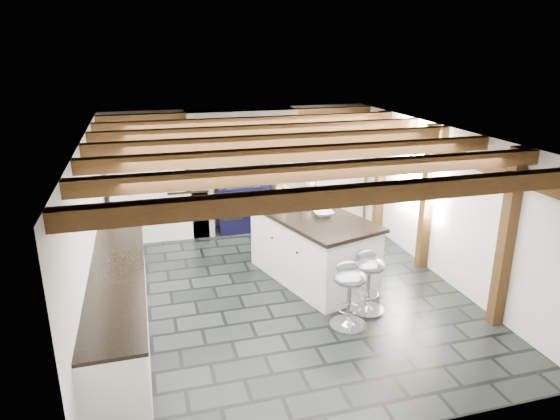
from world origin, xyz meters
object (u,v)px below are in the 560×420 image
object	(u,v)px
bar_stool_near	(368,275)
kitchen_island	(312,246)
range_cooker	(243,206)
bar_stool_far	(349,288)

from	to	relation	value
bar_stool_near	kitchen_island	bearing A→B (deg)	110.43
range_cooker	bar_stool_near	bearing A→B (deg)	-75.00
kitchen_island	bar_stool_far	world-z (taller)	kitchen_island
range_cooker	kitchen_island	size ratio (longest dim) A/B	0.43
kitchen_island	bar_stool_near	bearing A→B (deg)	-87.44
range_cooker	bar_stool_far	world-z (taller)	range_cooker
range_cooker	kitchen_island	xyz separation A→B (m)	(0.56, -2.43, 0.06)
bar_stool_far	kitchen_island	bearing A→B (deg)	94.48
kitchen_island	bar_stool_near	world-z (taller)	kitchen_island
range_cooker	bar_stool_far	bearing A→B (deg)	-81.77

